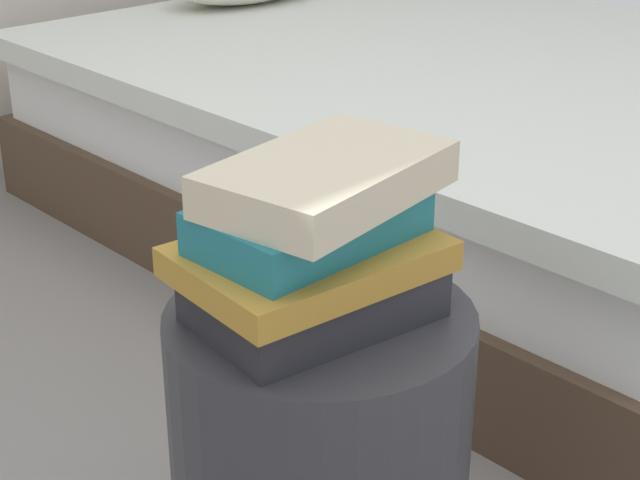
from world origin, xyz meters
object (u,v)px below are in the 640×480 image
book_ochre (309,259)px  book_teal (309,221)px  book_cream (325,178)px  bed (450,136)px  book_charcoal (316,297)px

book_ochre → book_teal: bearing=48.3°
book_ochre → book_cream: size_ratio=1.03×
bed → book_cream: bearing=-146.4°
book_ochre → bed: bearing=38.2°
book_ochre → book_charcoal: bearing=-80.3°
bed → book_charcoal: (-1.26, -0.76, 0.28)m
book_teal → book_cream: size_ratio=0.91×
bed → book_charcoal: bed is taller
bed → book_cream: (-1.24, -0.75, 0.43)m
book_teal → book_cream: (0.02, -0.01, 0.05)m
bed → book_ochre: bed is taller
bed → book_ochre: 1.51m
book_charcoal → bed: bearing=40.9°
book_teal → book_cream: 0.05m
book_charcoal → book_cream: (0.02, 0.01, 0.14)m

